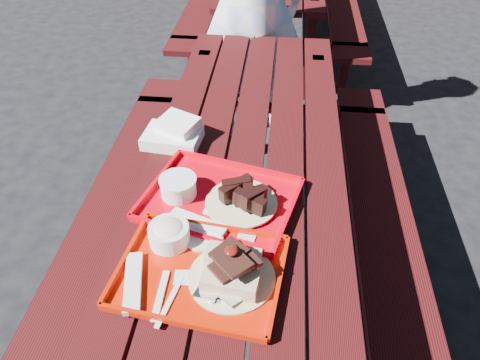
{
  "coord_description": "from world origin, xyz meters",
  "views": [
    {
      "loc": [
        0.12,
        -1.34,
        1.83
      ],
      "look_at": [
        0.0,
        -0.15,
        0.82
      ],
      "focal_mm": 35.0,
      "sensor_mm": 36.0,
      "label": 1
    }
  ],
  "objects": [
    {
      "name": "far_tray",
      "position": [
        -0.07,
        -0.2,
        0.78
      ],
      "size": [
        0.57,
        0.49,
        0.08
      ],
      "color": "red",
      "rests_on": "picnic_table_near"
    },
    {
      "name": "person",
      "position": [
        -0.09,
        1.36,
        0.9
      ],
      "size": [
        0.72,
        0.53,
        1.8
      ],
      "primitive_type": "imported",
      "rotation": [
        0.0,
        0.0,
        3.3
      ],
      "color": "#BBDCFF",
      "rests_on": "ground"
    },
    {
      "name": "near_tray",
      "position": [
        -0.08,
        -0.48,
        0.79
      ],
      "size": [
        0.51,
        0.42,
        0.15
      ],
      "color": "#BB1803",
      "rests_on": "picnic_table_near"
    },
    {
      "name": "white_cloth",
      "position": [
        -0.29,
        0.14,
        0.79
      ],
      "size": [
        0.23,
        0.21,
        0.09
      ],
      "color": "white",
      "rests_on": "picnic_table_near"
    },
    {
      "name": "ground",
      "position": [
        0.0,
        0.0,
        0.0
      ],
      "size": [
        60.0,
        60.0,
        0.0
      ],
      "primitive_type": "plane",
      "color": "black",
      "rests_on": "ground"
    },
    {
      "name": "picnic_table_near",
      "position": [
        -0.0,
        0.0,
        0.56
      ],
      "size": [
        1.41,
        2.4,
        0.75
      ],
      "color": "#3B0B0E",
      "rests_on": "ground"
    }
  ]
}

